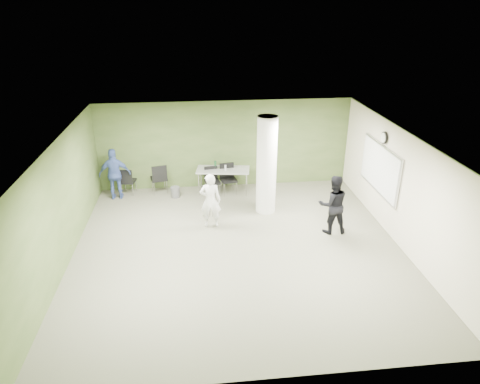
{
  "coord_description": "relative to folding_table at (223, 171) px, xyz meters",
  "views": [
    {
      "loc": [
        -0.95,
        -8.98,
        5.61
      ],
      "look_at": [
        0.15,
        1.0,
        1.08
      ],
      "focal_mm": 32.0,
      "sensor_mm": 36.0,
      "label": 1
    }
  ],
  "objects": [
    {
      "name": "wall_back",
      "position": [
        0.12,
        0.55,
        0.67
      ],
      "size": [
        8.0,
        2.8,
        0.02
      ],
      "primitive_type": "cube",
      "rotation": [
        1.57,
        0.0,
        0.0
      ],
      "color": "#3C5226",
      "rests_on": "floor"
    },
    {
      "name": "wall_right_cream",
      "position": [
        4.12,
        -3.45,
        0.67
      ],
      "size": [
        0.02,
        8.0,
        2.8
      ],
      "primitive_type": "cube",
      "color": "beige",
      "rests_on": "floor"
    },
    {
      "name": "whiteboard",
      "position": [
        4.05,
        -2.25,
        0.77
      ],
      "size": [
        0.05,
        2.3,
        1.3
      ],
      "color": "silver",
      "rests_on": "wall_right_cream"
    },
    {
      "name": "wall_clock",
      "position": [
        4.05,
        -2.25,
        1.62
      ],
      "size": [
        0.06,
        0.32,
        0.32
      ],
      "color": "black",
      "rests_on": "wall_right_cream"
    },
    {
      "name": "chair_table_right",
      "position": [
        0.15,
        -0.05,
        -0.17
      ],
      "size": [
        0.55,
        0.55,
        0.95
      ],
      "rotation": [
        0.0,
        0.0,
        0.17
      ],
      "color": "black",
      "rests_on": "floor"
    },
    {
      "name": "ceiling",
      "position": [
        0.12,
        -3.45,
        2.07
      ],
      "size": [
        8.0,
        8.0,
        0.0
      ],
      "primitive_type": "plane",
      "rotation": [
        3.14,
        0.0,
        0.0
      ],
      "color": "white",
      "rests_on": "wall_back"
    },
    {
      "name": "wastebasket",
      "position": [
        -1.51,
        -0.22,
        -0.56
      ],
      "size": [
        0.28,
        0.28,
        0.33
      ],
      "primitive_type": "cylinder",
      "color": "#4C4C4C",
      "rests_on": "floor"
    },
    {
      "name": "woman_white",
      "position": [
        -0.49,
        -2.21,
        0.03
      ],
      "size": [
        0.58,
        0.4,
        1.52
      ],
      "primitive_type": "imported",
      "rotation": [
        0.0,
        0.0,
        3.07
      ],
      "color": "silver",
      "rests_on": "floor"
    },
    {
      "name": "chair_back_right",
      "position": [
        -1.99,
        0.11,
        -0.16
      ],
      "size": [
        0.58,
        0.58,
        0.97
      ],
      "rotation": [
        0.0,
        0.0,
        3.39
      ],
      "color": "black",
      "rests_on": "floor"
    },
    {
      "name": "chair_back_left",
      "position": [
        -2.98,
        0.12,
        -0.22
      ],
      "size": [
        0.51,
        0.51,
        0.88
      ],
      "rotation": [
        0.0,
        0.0,
        2.96
      ],
      "color": "black",
      "rests_on": "floor"
    },
    {
      "name": "man_blue",
      "position": [
        -3.28,
        -0.11,
        0.07
      ],
      "size": [
        0.95,
        0.44,
        1.59
      ],
      "primitive_type": "imported",
      "rotation": [
        0.0,
        0.0,
        3.2
      ],
      "color": "#3C5295",
      "rests_on": "floor"
    },
    {
      "name": "chair_table_left",
      "position": [
        -0.36,
        -0.08,
        -0.22
      ],
      "size": [
        0.5,
        0.5,
        0.88
      ],
      "rotation": [
        0.0,
        0.0,
        0.16
      ],
      "color": "black",
      "rests_on": "floor"
    },
    {
      "name": "column",
      "position": [
        1.12,
        -1.45,
        0.67
      ],
      "size": [
        0.56,
        0.56,
        2.8
      ],
      "primitive_type": "cylinder",
      "color": "silver",
      "rests_on": "floor"
    },
    {
      "name": "floor",
      "position": [
        0.12,
        -3.45,
        -0.73
      ],
      "size": [
        8.0,
        8.0,
        0.0
      ],
      "primitive_type": "plane",
      "color": "#585946",
      "rests_on": "ground"
    },
    {
      "name": "wall_left",
      "position": [
        -3.88,
        -3.45,
        0.67
      ],
      "size": [
        0.02,
        8.0,
        2.8
      ],
      "primitive_type": "cube",
      "color": "#3C5226",
      "rests_on": "floor"
    },
    {
      "name": "man_black",
      "position": [
        2.64,
        -2.86,
        0.07
      ],
      "size": [
        0.78,
        0.61,
        1.59
      ],
      "primitive_type": "imported",
      "rotation": [
        0.0,
        0.0,
        3.13
      ],
      "color": "black",
      "rests_on": "floor"
    },
    {
      "name": "folding_table",
      "position": [
        0.0,
        0.0,
        0.0
      ],
      "size": [
        1.73,
        0.95,
        1.03
      ],
      "rotation": [
        0.0,
        0.0,
        -0.15
      ],
      "color": "gray",
      "rests_on": "floor"
    }
  ]
}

